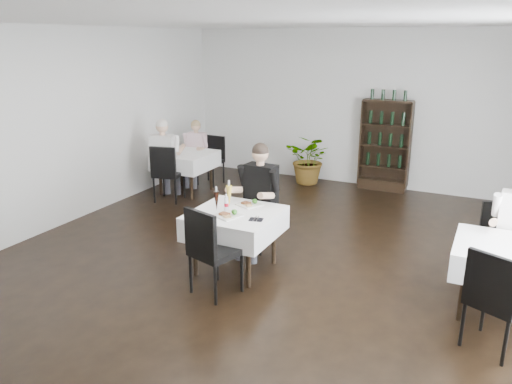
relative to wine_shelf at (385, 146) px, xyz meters
The scene contains 21 objects.
room_shell 4.40m from the wine_shelf, 97.92° to the right, with size 9.00×9.00×9.00m.
wine_shelf is the anchor object (origin of this frame).
main_table 4.41m from the wine_shelf, 101.78° to the right, with size 1.03×1.03×0.77m.
left_table 3.77m from the wine_shelf, 151.20° to the right, with size 0.98×0.98×0.77m.
right_table 4.54m from the wine_shelf, 62.38° to the right, with size 0.98×0.98×0.77m.
potted_tree 1.47m from the wine_shelf, behind, with size 0.90×0.78×1.00m, color #2A6121.
main_chair_far 3.66m from the wine_shelf, 105.82° to the right, with size 0.47×0.48×1.02m.
main_chair_near 5.10m from the wine_shelf, 99.46° to the right, with size 0.59×0.60×1.04m.
left_chair_far 3.35m from the wine_shelf, 161.66° to the right, with size 0.46×0.46×0.95m.
left_chair_near 4.10m from the wine_shelf, 143.28° to the right, with size 0.55×0.56×1.02m.
right_chair_far 3.88m from the wine_shelf, 57.55° to the right, with size 0.55×0.55×0.97m.
right_chair_near 5.23m from the wine_shelf, 67.03° to the right, with size 0.61×0.61×1.01m.
diner_main 3.86m from the wine_shelf, 102.95° to the right, with size 0.59×0.60×1.52m.
diner_left_far 3.64m from the wine_shelf, 158.75° to the right, with size 0.51×0.52×1.29m.
diner_left_near 4.10m from the wine_shelf, 145.80° to the right, with size 0.61×0.65×1.48m.
plate_far 4.11m from the wine_shelf, 101.95° to the right, with size 0.34×0.34×0.08m.
plate_near 4.59m from the wine_shelf, 101.19° to the right, with size 0.36×0.36×0.09m.
pilsner_dark 4.52m from the wine_shelf, 104.43° to the right, with size 0.07×0.07×0.31m.
pilsner_lager 4.30m from the wine_shelf, 104.28° to the right, with size 0.08×0.08×0.34m.
coke_bottle 4.43m from the wine_shelf, 103.31° to the right, with size 0.05×0.05×0.21m.
napkin_cutlery 4.49m from the wine_shelf, 96.96° to the right, with size 0.18×0.18×0.02m.
Camera 1 is at (2.46, -5.08, 2.82)m, focal length 35.00 mm.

